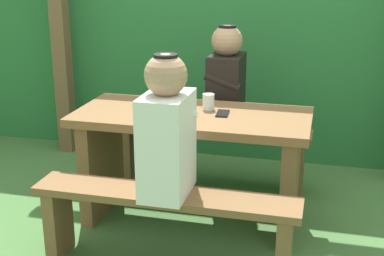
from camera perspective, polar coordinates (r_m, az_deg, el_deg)
ground_plane at (r=3.45m, az=0.00°, el=-9.63°), size 12.00×12.00×0.00m
hedge_backdrop at (r=4.69m, az=4.96°, el=10.58°), size 6.40×0.92×2.01m
pergola_post_left at (r=4.51m, az=-13.83°, el=9.71°), size 0.12×0.12×1.99m
picnic_table at (r=3.26m, az=0.00°, el=-2.12°), size 1.40×0.64×0.70m
bench_near at (r=2.83m, az=-2.87°, el=-9.14°), size 1.40×0.24×0.44m
bench_far at (r=3.84m, az=2.09°, el=-1.64°), size 1.40×0.24×0.44m
person_white_shirt at (r=2.65m, az=-2.69°, el=-0.35°), size 0.25×0.35×0.72m
person_black_coat at (r=3.69m, az=3.65°, el=4.89°), size 0.25×0.35×0.72m
drinking_glass at (r=3.25m, az=1.76°, el=2.80°), size 0.07×0.07×0.10m
bottle_left at (r=3.25m, az=-3.84°, el=3.69°), size 0.06×0.06×0.24m
cell_phone at (r=3.17m, az=3.29°, el=1.56°), size 0.08×0.14×0.01m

